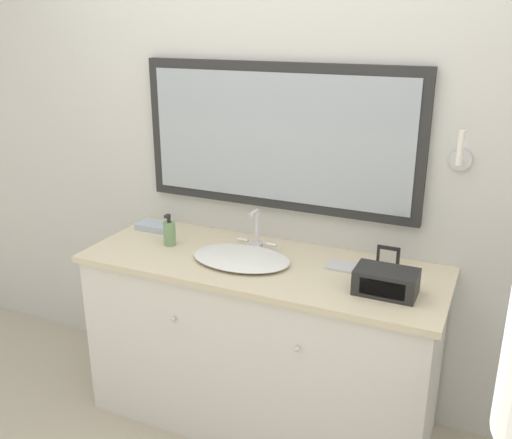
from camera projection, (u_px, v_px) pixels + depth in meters
The scene contains 8 objects.
wall_back at pixel (289, 152), 2.71m from camera, with size 8.00×0.18×2.55m.
vanity_counter at pixel (261, 343), 2.71m from camera, with size 1.65×0.61×0.84m.
sink_basin at pixel (242, 257), 2.58m from camera, with size 0.46×0.36×0.20m.
soap_bottle at pixel (169, 233), 2.75m from camera, with size 0.06×0.06×0.16m.
appliance_box at pixel (386, 282), 2.26m from camera, with size 0.25×0.15×0.10m.
picture_frame at pixel (388, 258), 2.49m from camera, with size 0.10×0.01×0.10m.
hand_towel_near_sink at pixel (155, 227), 2.96m from camera, with size 0.18×0.10×0.03m.
metal_tray at pixel (346, 267), 2.51m from camera, with size 0.18×0.11×0.01m.
Camera 1 is at (0.95, -1.84, 1.88)m, focal length 40.00 mm.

